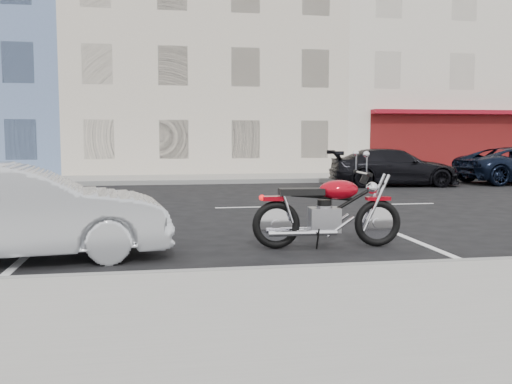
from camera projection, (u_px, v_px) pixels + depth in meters
ground at (328, 206)px, 14.13m from camera, size 120.00×120.00×0.00m
sidewalk_near at (53, 332)px, 4.75m from camera, size 80.00×3.40×0.15m
sidewalk_far at (136, 180)px, 21.83m from camera, size 80.00×3.40×0.15m
curb_near at (81, 281)px, 6.42m from camera, size 80.00×0.12×0.16m
curb_far at (134, 183)px, 20.16m from camera, size 80.00×0.12×0.16m
bldg_cream at (199, 58)px, 29.24m from camera, size 12.00×12.00×11.50m
bldg_corner at (436, 54)px, 31.35m from camera, size 14.00×12.00×12.50m
motorcycle at (380, 212)px, 8.82m from camera, size 2.33×0.77×1.17m
sedan_silver at (18, 212)px, 7.77m from camera, size 4.23×1.94×1.34m
car_far at (394, 167)px, 19.83m from camera, size 4.62×2.27×1.29m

